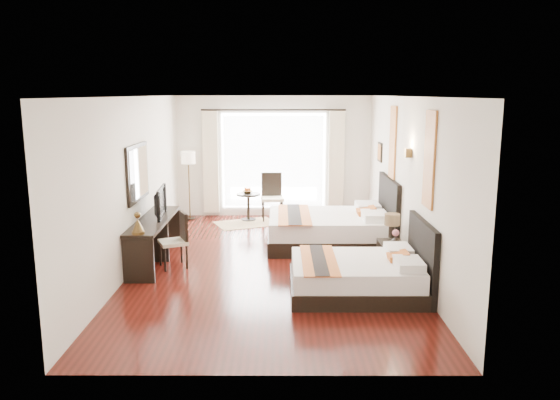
{
  "coord_description": "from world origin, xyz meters",
  "views": [
    {
      "loc": [
        0.18,
        -8.9,
        2.85
      ],
      "look_at": [
        0.16,
        0.2,
        1.07
      ],
      "focal_mm": 35.0,
      "sensor_mm": 36.0,
      "label": 1
    }
  ],
  "objects_px": {
    "table_lamp": "(392,221)",
    "bed_near": "(362,275)",
    "bed_far": "(333,228)",
    "side_table": "(248,207)",
    "floor_lamp": "(188,162)",
    "desk_chair": "(175,251)",
    "nightstand": "(390,255)",
    "fruit_bowl": "(248,192)",
    "console_desk": "(154,240)",
    "vase": "(395,238)",
    "television": "(156,202)",
    "window_chair": "(272,206)"
  },
  "relations": [
    {
      "from": "vase",
      "to": "desk_chair",
      "type": "distance_m",
      "value": 3.63
    },
    {
      "from": "bed_far",
      "to": "side_table",
      "type": "relative_size",
      "value": 3.7
    },
    {
      "from": "desk_chair",
      "to": "floor_lamp",
      "type": "height_order",
      "value": "floor_lamp"
    },
    {
      "from": "table_lamp",
      "to": "console_desk",
      "type": "xyz_separation_m",
      "value": [
        -4.0,
        0.25,
        -0.4
      ]
    },
    {
      "from": "fruit_bowl",
      "to": "window_chair",
      "type": "relative_size",
      "value": 0.22
    },
    {
      "from": "vase",
      "to": "floor_lamp",
      "type": "distance_m",
      "value": 5.49
    },
    {
      "from": "desk_chair",
      "to": "window_chair",
      "type": "height_order",
      "value": "window_chair"
    },
    {
      "from": "console_desk",
      "to": "fruit_bowl",
      "type": "relative_size",
      "value": 9.56
    },
    {
      "from": "bed_far",
      "to": "vase",
      "type": "bearing_deg",
      "value": -61.2
    },
    {
      "from": "bed_far",
      "to": "console_desk",
      "type": "distance_m",
      "value": 3.31
    },
    {
      "from": "side_table",
      "to": "floor_lamp",
      "type": "bearing_deg",
      "value": 175.55
    },
    {
      "from": "vase",
      "to": "console_desk",
      "type": "height_order",
      "value": "console_desk"
    },
    {
      "from": "console_desk",
      "to": "side_table",
      "type": "distance_m",
      "value": 3.43
    },
    {
      "from": "table_lamp",
      "to": "window_chair",
      "type": "bearing_deg",
      "value": 120.85
    },
    {
      "from": "nightstand",
      "to": "floor_lamp",
      "type": "xyz_separation_m",
      "value": [
        -3.9,
        3.61,
        1.09
      ]
    },
    {
      "from": "nightstand",
      "to": "floor_lamp",
      "type": "bearing_deg",
      "value": 137.17
    },
    {
      "from": "bed_far",
      "to": "desk_chair",
      "type": "distance_m",
      "value": 3.05
    },
    {
      "from": "bed_far",
      "to": "floor_lamp",
      "type": "height_order",
      "value": "floor_lamp"
    },
    {
      "from": "console_desk",
      "to": "desk_chair",
      "type": "distance_m",
      "value": 0.49
    },
    {
      "from": "bed_near",
      "to": "television",
      "type": "height_order",
      "value": "television"
    },
    {
      "from": "bed_far",
      "to": "side_table",
      "type": "bearing_deg",
      "value": 129.49
    },
    {
      "from": "desk_chair",
      "to": "side_table",
      "type": "distance_m",
      "value": 3.56
    },
    {
      "from": "nightstand",
      "to": "table_lamp",
      "type": "height_order",
      "value": "table_lamp"
    },
    {
      "from": "nightstand",
      "to": "side_table",
      "type": "distance_m",
      "value": 4.33
    },
    {
      "from": "nightstand",
      "to": "television",
      "type": "distance_m",
      "value": 4.06
    },
    {
      "from": "table_lamp",
      "to": "bed_near",
      "type": "bearing_deg",
      "value": -118.16
    },
    {
      "from": "bed_near",
      "to": "side_table",
      "type": "distance_m",
      "value": 5.0
    },
    {
      "from": "bed_near",
      "to": "bed_far",
      "type": "relative_size",
      "value": 0.83
    },
    {
      "from": "vase",
      "to": "console_desk",
      "type": "relative_size",
      "value": 0.06
    },
    {
      "from": "desk_chair",
      "to": "side_table",
      "type": "bearing_deg",
      "value": -130.8
    },
    {
      "from": "desk_chair",
      "to": "bed_far",
      "type": "bearing_deg",
      "value": -178.51
    },
    {
      "from": "table_lamp",
      "to": "desk_chair",
      "type": "distance_m",
      "value": 3.64
    },
    {
      "from": "vase",
      "to": "television",
      "type": "distance_m",
      "value": 4.07
    },
    {
      "from": "vase",
      "to": "console_desk",
      "type": "bearing_deg",
      "value": 172.42
    },
    {
      "from": "console_desk",
      "to": "window_chair",
      "type": "height_order",
      "value": "window_chair"
    },
    {
      "from": "window_chair",
      "to": "fruit_bowl",
      "type": "bearing_deg",
      "value": -92.36
    },
    {
      "from": "bed_far",
      "to": "fruit_bowl",
      "type": "height_order",
      "value": "bed_far"
    },
    {
      "from": "vase",
      "to": "floor_lamp",
      "type": "xyz_separation_m",
      "value": [
        -3.93,
        3.76,
        0.76
      ]
    },
    {
      "from": "nightstand",
      "to": "table_lamp",
      "type": "bearing_deg",
      "value": 76.0
    },
    {
      "from": "bed_near",
      "to": "window_chair",
      "type": "xyz_separation_m",
      "value": [
        -1.37,
        4.67,
        0.04
      ]
    },
    {
      "from": "vase",
      "to": "floor_lamp",
      "type": "relative_size",
      "value": 0.09
    },
    {
      "from": "side_table",
      "to": "desk_chair",
      "type": "bearing_deg",
      "value": -106.81
    },
    {
      "from": "table_lamp",
      "to": "bed_far",
      "type": "bearing_deg",
      "value": 123.83
    },
    {
      "from": "side_table",
      "to": "table_lamp",
      "type": "bearing_deg",
      "value": -52.56
    },
    {
      "from": "desk_chair",
      "to": "fruit_bowl",
      "type": "xyz_separation_m",
      "value": [
        1.01,
        3.43,
        0.37
      ]
    },
    {
      "from": "console_desk",
      "to": "side_table",
      "type": "relative_size",
      "value": 3.53
    },
    {
      "from": "nightstand",
      "to": "vase",
      "type": "relative_size",
      "value": 3.59
    },
    {
      "from": "bed_near",
      "to": "nightstand",
      "type": "bearing_deg",
      "value": 60.29
    },
    {
      "from": "vase",
      "to": "desk_chair",
      "type": "xyz_separation_m",
      "value": [
        -3.61,
        0.25,
        -0.29
      ]
    },
    {
      "from": "vase",
      "to": "side_table",
      "type": "xyz_separation_m",
      "value": [
        -2.58,
        3.66,
        -0.26
      ]
    }
  ]
}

